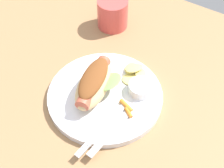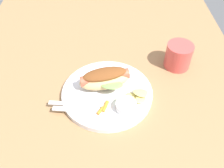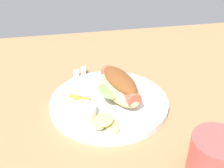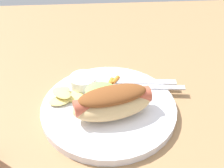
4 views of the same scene
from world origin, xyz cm
name	(u,v)px [view 1 (image 1 of 4)]	position (x,y,z in cm)	size (l,w,h in cm)	color
ground_plane	(88,96)	(0.00, 0.00, -0.90)	(120.00, 90.00, 1.80)	#9E754C
plate	(105,96)	(-3.97, -1.11, 0.80)	(25.98, 25.98, 1.60)	white
hot_dog	(94,83)	(-1.53, -0.55, 4.49)	(10.25, 15.85, 5.66)	#DBB77A
sauce_ramekin	(141,88)	(-10.32, -6.04, 2.74)	(5.53, 5.53, 2.28)	white
fork	(103,128)	(-8.69, 6.81, 1.80)	(2.72, 15.69, 0.40)	silver
knife	(114,129)	(-10.60, 5.73, 1.78)	(15.81, 1.40, 0.36)	silver
chips_pile	(133,72)	(-6.38, -9.52, 2.38)	(6.43, 7.43, 2.08)	#E1CF72
carrot_garnish	(127,108)	(-10.34, -0.03, 2.08)	(4.52, 3.41, 0.98)	orange
drinking_cup	(113,13)	(8.41, -23.75, 4.01)	(8.26, 8.26, 8.02)	#D84C47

